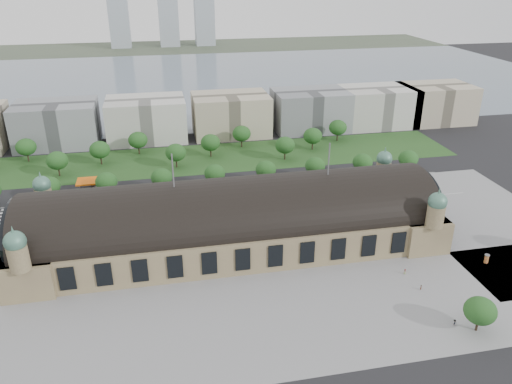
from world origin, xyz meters
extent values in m
plane|color=black|center=(0.00, 0.00, 0.00)|extent=(900.00, 900.00, 0.00)
cube|color=#908159|center=(0.00, 0.00, 6.00)|extent=(150.00, 40.00, 12.00)
cube|color=#908159|center=(-67.00, 0.00, 6.00)|extent=(16.00, 43.00, 12.00)
cube|color=#908159|center=(67.00, 0.00, 6.00)|extent=(16.00, 43.00, 12.00)
cylinder|color=black|center=(0.00, 0.00, 12.00)|extent=(144.00, 37.60, 37.60)
cylinder|color=black|center=(-73.00, 0.00, 14.00)|extent=(1.20, 32.00, 32.00)
cylinder|color=black|center=(73.00, 0.00, 14.00)|extent=(1.20, 32.00, 32.00)
cylinder|color=#908159|center=(-67.00, 21.00, 16.00)|extent=(6.00, 6.00, 8.00)
sphere|color=#4C7B67|center=(-67.00, 21.00, 21.50)|extent=(6.40, 6.40, 6.40)
cone|color=#4C7B67|center=(-67.00, 21.00, 25.50)|extent=(1.00, 1.00, 2.50)
cylinder|color=#908159|center=(67.00, 21.00, 16.00)|extent=(6.00, 6.00, 8.00)
sphere|color=#4C7B67|center=(67.00, 21.00, 21.50)|extent=(6.40, 6.40, 6.40)
cone|color=#4C7B67|center=(67.00, 21.00, 25.50)|extent=(1.00, 1.00, 2.50)
cylinder|color=#908159|center=(-67.00, -21.00, 16.00)|extent=(6.00, 6.00, 8.00)
sphere|color=#4C7B67|center=(-67.00, -21.00, 21.50)|extent=(6.40, 6.40, 6.40)
cone|color=#4C7B67|center=(-67.00, -21.00, 25.50)|extent=(1.00, 1.00, 2.50)
cylinder|color=#908159|center=(67.00, -21.00, 16.00)|extent=(6.00, 6.00, 8.00)
sphere|color=#4C7B67|center=(67.00, -21.00, 21.50)|extent=(6.40, 6.40, 6.40)
cone|color=#4C7B67|center=(67.00, -21.00, 25.50)|extent=(1.00, 1.00, 2.50)
cylinder|color=#59595B|center=(-20.00, 0.00, 31.50)|extent=(0.50, 0.50, 12.00)
cylinder|color=#59595B|center=(35.00, 0.00, 31.50)|extent=(0.50, 0.50, 12.00)
cube|color=gray|center=(10.00, -44.00, 0.00)|extent=(190.00, 48.00, 0.12)
cube|color=gray|center=(103.00, 0.00, 0.00)|extent=(56.00, 100.00, 0.12)
cube|color=black|center=(-20.00, 38.00, 0.00)|extent=(260.00, 26.00, 0.10)
cube|color=#274D1F|center=(-15.00, 93.00, 0.00)|extent=(300.00, 45.00, 0.10)
cube|color=orange|center=(-55.00, 62.00, 4.70)|extent=(14.00, 9.00, 0.70)
cube|color=#59595B|center=(-53.00, 68.00, 1.60)|extent=(7.00, 5.00, 3.20)
cylinder|color=#59595B|center=(-60.50, 65.20, 2.20)|extent=(0.50, 0.50, 4.40)
cylinder|color=#59595B|center=(-49.50, 65.20, 2.20)|extent=(0.50, 0.50, 4.40)
cylinder|color=#59595B|center=(-60.50, 58.80, 2.20)|extent=(0.50, 0.50, 4.40)
cylinder|color=#59595B|center=(-49.50, 58.80, 2.20)|extent=(0.50, 0.50, 4.40)
cube|color=slate|center=(0.00, 298.00, 0.00)|extent=(700.00, 320.00, 0.08)
cube|color=#44513D|center=(0.00, 498.00, 0.00)|extent=(700.00, 120.00, 0.14)
cube|color=#9EA8B2|center=(-60.00, 508.00, 40.00)|extent=(24.00, 24.00, 80.00)
cube|color=#9EA8B2|center=(0.00, 508.00, 42.50)|extent=(24.00, 24.00, 85.00)
cube|color=#9EA8B2|center=(45.00, 508.00, 37.50)|extent=(24.00, 24.00, 75.00)
cube|color=gray|center=(-80.00, 133.00, 12.00)|extent=(45.00, 32.00, 24.00)
cube|color=silver|center=(-30.00, 133.00, 12.00)|extent=(45.00, 32.00, 24.00)
cube|color=#BEB295|center=(20.00, 133.00, 12.00)|extent=(45.00, 32.00, 24.00)
cube|color=gray|center=(70.00, 133.00, 12.00)|extent=(45.00, 32.00, 24.00)
cube|color=silver|center=(115.00, 133.00, 12.00)|extent=(45.00, 32.00, 24.00)
cube|color=#BEB295|center=(155.00, 133.00, 12.00)|extent=(45.00, 32.00, 24.00)
cylinder|color=#2D2116|center=(-72.00, 53.00, 2.16)|extent=(0.70, 0.70, 4.32)
ellipsoid|color=#1E4A1A|center=(-72.00, 53.00, 7.44)|extent=(9.60, 9.60, 8.16)
cylinder|color=#2D2116|center=(-48.00, 53.00, 2.16)|extent=(0.70, 0.70, 4.32)
ellipsoid|color=#1E4A1A|center=(-48.00, 53.00, 7.44)|extent=(9.60, 9.60, 8.16)
cylinder|color=#2D2116|center=(-24.00, 53.00, 2.16)|extent=(0.70, 0.70, 4.32)
ellipsoid|color=#1E4A1A|center=(-24.00, 53.00, 7.44)|extent=(9.60, 9.60, 8.16)
cylinder|color=#2D2116|center=(0.00, 53.00, 2.16)|extent=(0.70, 0.70, 4.32)
ellipsoid|color=#1E4A1A|center=(0.00, 53.00, 7.44)|extent=(9.60, 9.60, 8.16)
cylinder|color=#2D2116|center=(24.00, 53.00, 2.16)|extent=(0.70, 0.70, 4.32)
ellipsoid|color=#1E4A1A|center=(24.00, 53.00, 7.44)|extent=(9.60, 9.60, 8.16)
cylinder|color=#2D2116|center=(48.00, 53.00, 2.16)|extent=(0.70, 0.70, 4.32)
ellipsoid|color=#1E4A1A|center=(48.00, 53.00, 7.44)|extent=(9.60, 9.60, 8.16)
cylinder|color=#2D2116|center=(72.00, 53.00, 2.16)|extent=(0.70, 0.70, 4.32)
ellipsoid|color=#1E4A1A|center=(72.00, 53.00, 7.44)|extent=(9.60, 9.60, 8.16)
cylinder|color=#2D2116|center=(96.00, 53.00, 2.16)|extent=(0.70, 0.70, 4.32)
ellipsoid|color=#1E4A1A|center=(96.00, 53.00, 7.44)|extent=(9.60, 9.60, 8.16)
cylinder|color=#2D2116|center=(-92.00, 107.00, 2.34)|extent=(0.70, 0.70, 4.68)
ellipsoid|color=#1E4A1A|center=(-92.00, 107.00, 8.06)|extent=(10.40, 10.40, 8.84)
cylinder|color=#2D2116|center=(-73.00, 83.00, 2.34)|extent=(0.70, 0.70, 4.68)
ellipsoid|color=#1E4A1A|center=(-73.00, 83.00, 8.06)|extent=(10.40, 10.40, 8.84)
cylinder|color=#2D2116|center=(-54.00, 95.00, 2.34)|extent=(0.70, 0.70, 4.68)
ellipsoid|color=#1E4A1A|center=(-54.00, 95.00, 8.06)|extent=(10.40, 10.40, 8.84)
cylinder|color=#2D2116|center=(-35.00, 107.00, 2.34)|extent=(0.70, 0.70, 4.68)
ellipsoid|color=#1E4A1A|center=(-35.00, 107.00, 8.06)|extent=(10.40, 10.40, 8.84)
cylinder|color=#2D2116|center=(-16.00, 83.00, 2.34)|extent=(0.70, 0.70, 4.68)
ellipsoid|color=#1E4A1A|center=(-16.00, 83.00, 8.06)|extent=(10.40, 10.40, 8.84)
cylinder|color=#2D2116|center=(3.00, 95.00, 2.34)|extent=(0.70, 0.70, 4.68)
ellipsoid|color=#1E4A1A|center=(3.00, 95.00, 8.06)|extent=(10.40, 10.40, 8.84)
cylinder|color=#2D2116|center=(22.00, 107.00, 2.34)|extent=(0.70, 0.70, 4.68)
ellipsoid|color=#1E4A1A|center=(22.00, 107.00, 8.06)|extent=(10.40, 10.40, 8.84)
cylinder|color=#2D2116|center=(41.00, 83.00, 2.34)|extent=(0.70, 0.70, 4.68)
ellipsoid|color=#1E4A1A|center=(41.00, 83.00, 8.06)|extent=(10.40, 10.40, 8.84)
cylinder|color=#2D2116|center=(60.00, 95.00, 2.34)|extent=(0.70, 0.70, 4.68)
ellipsoid|color=#1E4A1A|center=(60.00, 95.00, 8.06)|extent=(10.40, 10.40, 8.84)
cylinder|color=#2D2116|center=(79.00, 107.00, 2.34)|extent=(0.70, 0.70, 4.68)
ellipsoid|color=#1E4A1A|center=(79.00, 107.00, 8.06)|extent=(10.40, 10.40, 8.84)
cylinder|color=#2D2116|center=(60.00, -60.00, 1.98)|extent=(0.70, 0.70, 3.96)
ellipsoid|color=#1E4A1A|center=(60.00, -60.00, 6.82)|extent=(9.00, 9.00, 7.65)
imported|color=gray|center=(-81.69, 41.60, 0.79)|extent=(4.82, 1.69, 1.59)
imported|color=black|center=(-55.14, 37.13, 0.78)|extent=(5.71, 2.77, 1.57)
imported|color=maroon|center=(-29.09, 44.22, 0.73)|extent=(5.11, 2.19, 1.47)
imported|color=#182244|center=(2.11, 36.77, 0.76)|extent=(4.68, 2.39, 1.53)
imported|color=#55595C|center=(36.59, 39.69, 0.74)|extent=(4.59, 1.84, 1.48)
imported|color=silver|center=(64.44, 31.96, 0.74)|extent=(5.37, 2.61, 1.47)
imported|color=black|center=(-79.01, 21.00, 0.78)|extent=(4.98, 3.67, 1.57)
imported|color=maroon|center=(-78.80, 25.00, 0.72)|extent=(5.70, 4.34, 1.44)
imported|color=#1A2048|center=(-71.76, 21.00, 0.71)|extent=(5.25, 4.08, 1.42)
imported|color=#525559|center=(-36.51, 25.00, 0.81)|extent=(5.01, 4.21, 1.62)
imported|color=silver|center=(-37.79, 21.00, 0.69)|extent=(4.25, 3.65, 1.38)
imported|color=#9A9CA3|center=(-47.71, 21.00, 0.81)|extent=(6.22, 5.73, 1.62)
imported|color=black|center=(-22.39, 22.09, 0.74)|extent=(5.50, 4.12, 1.48)
imported|color=#AD1B1B|center=(-1.49, 32.00, 1.48)|extent=(10.78, 3.10, 2.97)
imported|color=silver|center=(18.01, 30.95, 1.79)|extent=(13.03, 3.99, 3.58)
imported|color=beige|center=(30.03, 27.00, 1.87)|extent=(13.47, 3.32, 3.74)
cylinder|color=#CE3353|center=(84.22, -29.01, 1.52)|extent=(1.42, 1.42, 3.04)
cylinder|color=#59595B|center=(84.22, -29.01, 3.14)|extent=(1.72, 1.72, 0.25)
imported|color=gray|center=(53.28, -29.86, 0.96)|extent=(1.06, 0.82, 1.92)
imported|color=gray|center=(54.17, -39.14, 0.93)|extent=(0.69, 0.81, 1.87)
imported|color=gray|center=(55.14, -56.77, 0.98)|extent=(1.33, 1.20, 1.95)
camera|label=1|loc=(-23.51, -157.60, 94.41)|focal=35.00mm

